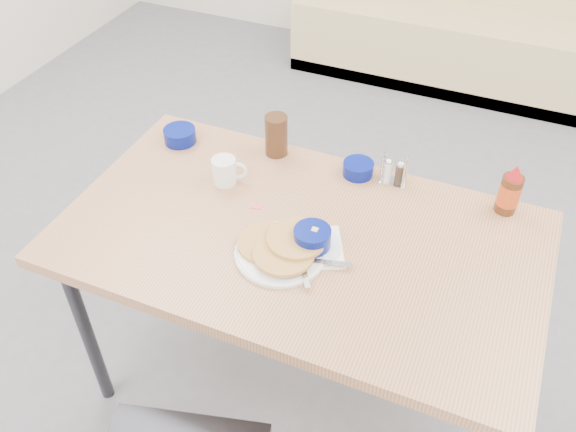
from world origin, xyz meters
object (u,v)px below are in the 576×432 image
at_px(pancake_plate, 282,249).
at_px(butter_bowl, 358,169).
at_px(booth_bench, 453,23).
at_px(condiment_caddy, 393,173).
at_px(amber_tumbler, 276,135).
at_px(dining_table, 299,249).
at_px(coffee_mug, 225,171).
at_px(grits_setting, 312,241).
at_px(creamer_bowl, 180,135).
at_px(syrup_bottle, 510,192).

relative_size(pancake_plate, butter_bowl, 2.60).
xyz_separation_m(booth_bench, condiment_caddy, (0.18, -2.19, 0.45)).
relative_size(booth_bench, condiment_caddy, 18.76).
relative_size(booth_bench, amber_tumbler, 13.30).
xyz_separation_m(dining_table, coffee_mug, (-0.31, 0.13, 0.11)).
bearing_deg(grits_setting, dining_table, 142.50).
relative_size(booth_bench, creamer_bowl, 17.19).
relative_size(grits_setting, condiment_caddy, 2.45).
distance_m(creamer_bowl, amber_tumbler, 0.34).
xyz_separation_m(amber_tumbler, condiment_caddy, (0.41, 0.00, -0.04)).
relative_size(dining_table, amber_tumbler, 9.80).
height_order(dining_table, grits_setting, grits_setting).
height_order(grits_setting, creamer_bowl, grits_setting).
xyz_separation_m(butter_bowl, syrup_bottle, (0.47, 0.00, 0.05)).
bearing_deg(butter_bowl, grits_setting, -91.87).
relative_size(dining_table, condiment_caddy, 13.82).
xyz_separation_m(coffee_mug, grits_setting, (0.36, -0.18, -0.01)).
bearing_deg(amber_tumbler, booth_bench, 84.18).
distance_m(dining_table, coffee_mug, 0.35).
bearing_deg(butter_bowl, condiment_caddy, 2.23).
relative_size(condiment_caddy, syrup_bottle, 0.60).
distance_m(grits_setting, creamer_bowl, 0.69).
bearing_deg(creamer_bowl, dining_table, -25.93).
xyz_separation_m(coffee_mug, butter_bowl, (0.38, 0.20, -0.02)).
bearing_deg(pancake_plate, amber_tumbler, 115.48).
bearing_deg(syrup_bottle, booth_bench, 103.64).
height_order(grits_setting, syrup_bottle, syrup_bottle).
height_order(condiment_caddy, syrup_bottle, syrup_bottle).
bearing_deg(condiment_caddy, grits_setting, -109.61).
distance_m(pancake_plate, condiment_caddy, 0.48).
distance_m(coffee_mug, butter_bowl, 0.43).
xyz_separation_m(dining_table, butter_bowl, (0.07, 0.34, 0.08)).
height_order(pancake_plate, coffee_mug, coffee_mug).
xyz_separation_m(booth_bench, pancake_plate, (-0.02, -2.63, 0.43)).
bearing_deg(butter_bowl, amber_tumbler, 179.12).
bearing_deg(booth_bench, dining_table, -90.00).
height_order(booth_bench, butter_bowl, booth_bench).
distance_m(coffee_mug, creamer_bowl, 0.29).
distance_m(booth_bench, dining_table, 2.56).
xyz_separation_m(grits_setting, amber_tumbler, (-0.28, 0.38, 0.04)).
xyz_separation_m(booth_bench, butter_bowl, (0.07, -2.20, 0.43)).
height_order(dining_table, coffee_mug, coffee_mug).
xyz_separation_m(booth_bench, creamer_bowl, (-0.56, -2.26, 0.43)).
xyz_separation_m(booth_bench, syrup_bottle, (0.53, -2.19, 0.48)).
bearing_deg(dining_table, condiment_caddy, 61.83).
relative_size(creamer_bowl, condiment_caddy, 1.09).
xyz_separation_m(dining_table, creamer_bowl, (-0.56, 0.27, 0.09)).
distance_m(dining_table, syrup_bottle, 0.65).
bearing_deg(pancake_plate, booth_bench, 89.64).
bearing_deg(syrup_bottle, pancake_plate, -141.68).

